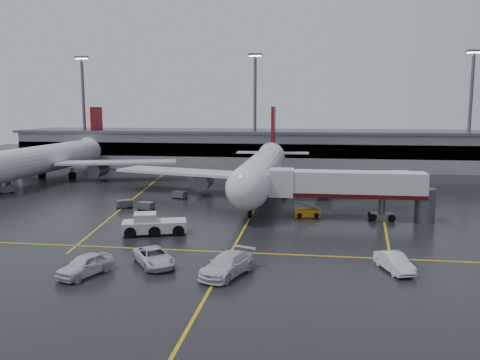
# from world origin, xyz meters

# --- Properties ---
(ground) EXTENTS (220.00, 220.00, 0.00)m
(ground) POSITION_xyz_m (0.00, 0.00, 0.00)
(ground) COLOR black
(ground) RESTS_ON ground
(apron_line_centre) EXTENTS (0.25, 90.00, 0.02)m
(apron_line_centre) POSITION_xyz_m (0.00, 0.00, 0.01)
(apron_line_centre) COLOR gold
(apron_line_centre) RESTS_ON ground
(apron_line_stop) EXTENTS (60.00, 0.25, 0.02)m
(apron_line_stop) POSITION_xyz_m (0.00, -22.00, 0.01)
(apron_line_stop) COLOR gold
(apron_line_stop) RESTS_ON ground
(apron_line_left) EXTENTS (9.99, 69.35, 0.02)m
(apron_line_left) POSITION_xyz_m (-20.00, 10.00, 0.01)
(apron_line_left) COLOR gold
(apron_line_left) RESTS_ON ground
(apron_line_right) EXTENTS (7.57, 69.64, 0.02)m
(apron_line_right) POSITION_xyz_m (18.00, 10.00, 0.01)
(apron_line_right) COLOR gold
(apron_line_right) RESTS_ON ground
(terminal) EXTENTS (122.00, 19.00, 8.60)m
(terminal) POSITION_xyz_m (0.00, 47.93, 4.32)
(terminal) COLOR gray
(terminal) RESTS_ON ground
(light_mast_left) EXTENTS (3.00, 1.20, 25.45)m
(light_mast_left) POSITION_xyz_m (-45.00, 42.00, 14.47)
(light_mast_left) COLOR #595B60
(light_mast_left) RESTS_ON ground
(light_mast_mid) EXTENTS (3.00, 1.20, 25.45)m
(light_mast_mid) POSITION_xyz_m (-5.00, 42.00, 14.47)
(light_mast_mid) COLOR #595B60
(light_mast_mid) RESTS_ON ground
(light_mast_right) EXTENTS (3.00, 1.20, 25.45)m
(light_mast_right) POSITION_xyz_m (40.00, 42.00, 14.47)
(light_mast_right) COLOR #595B60
(light_mast_right) RESTS_ON ground
(main_airliner) EXTENTS (48.80, 45.60, 14.10)m
(main_airliner) POSITION_xyz_m (0.00, 9.70, 4.21)
(main_airliner) COLOR silver
(main_airliner) RESTS_ON ground
(second_airliner) EXTENTS (48.80, 45.60, 14.10)m
(second_airliner) POSITION_xyz_m (-42.00, 21.70, 4.21)
(second_airliner) COLOR silver
(second_airliner) RESTS_ON ground
(jet_bridge) EXTENTS (19.90, 3.40, 6.05)m
(jet_bridge) POSITION_xyz_m (11.87, -6.00, 3.93)
(jet_bridge) COLOR silver
(jet_bridge) RESTS_ON ground
(pushback_tractor) EXTENTS (7.28, 4.65, 2.42)m
(pushback_tractor) POSITION_xyz_m (-9.45, -16.49, 0.96)
(pushback_tractor) COLOR silver
(pushback_tractor) RESTS_ON ground
(belt_loader) EXTENTS (3.32, 1.84, 2.01)m
(belt_loader) POSITION_xyz_m (7.03, -5.15, 0.50)
(belt_loader) COLOR orange
(belt_loader) RESTS_ON ground
(service_van_a) EXTENTS (5.24, 5.90, 1.52)m
(service_van_a) POSITION_xyz_m (-5.94, -26.80, 0.76)
(service_van_a) COLOR silver
(service_van_a) RESTS_ON ground
(service_van_b) EXTENTS (4.53, 6.57, 1.77)m
(service_van_b) POSITION_xyz_m (0.75, -28.34, 0.88)
(service_van_b) COLOR silver
(service_van_b) RESTS_ON ground
(service_van_c) EXTENTS (3.01, 4.92, 1.53)m
(service_van_c) POSITION_xyz_m (14.37, -25.41, 0.76)
(service_van_c) COLOR silver
(service_van_c) RESTS_ON ground
(service_van_d) EXTENTS (3.75, 5.49, 1.74)m
(service_van_d) POSITION_xyz_m (-10.69, -30.04, 0.87)
(service_van_d) COLOR silver
(service_van_d) RESTS_ON ground
(baggage_cart_a) EXTENTS (2.22, 1.67, 1.12)m
(baggage_cart_a) POSITION_xyz_m (-14.39, -4.37, 0.63)
(baggage_cart_a) COLOR #595B60
(baggage_cart_a) RESTS_ON ground
(baggage_cart_b) EXTENTS (2.38, 2.24, 1.12)m
(baggage_cart_b) POSITION_xyz_m (-17.78, -3.40, 0.63)
(baggage_cart_b) COLOR #595B60
(baggage_cart_b) RESTS_ON ground
(baggage_cart_c) EXTENTS (2.32, 1.88, 1.12)m
(baggage_cart_c) POSITION_xyz_m (-12.18, 4.66, 0.63)
(baggage_cart_c) COLOR #595B60
(baggage_cart_c) RESTS_ON ground
(baggage_cart_d) EXTENTS (2.27, 1.77, 1.12)m
(baggage_cart_d) POSITION_xyz_m (-44.90, 10.39, 0.63)
(baggage_cart_d) COLOR #595B60
(baggage_cart_d) RESTS_ON ground
(baggage_cart_e) EXTENTS (2.34, 2.32, 1.12)m
(baggage_cart_e) POSITION_xyz_m (-41.19, 5.46, 0.63)
(baggage_cart_e) COLOR #595B60
(baggage_cart_e) RESTS_ON ground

